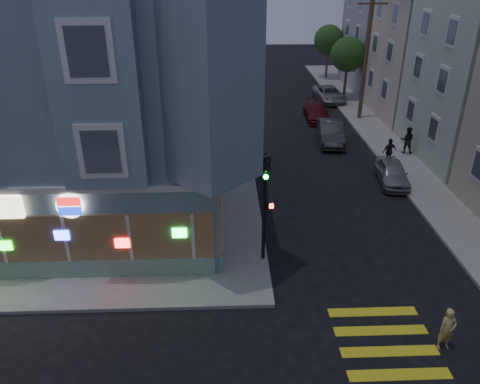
{
  "coord_description": "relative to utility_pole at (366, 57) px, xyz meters",
  "views": [
    {
      "loc": [
        1.21,
        -11.31,
        11.45
      ],
      "look_at": [
        1.89,
        6.43,
        2.55
      ],
      "focal_mm": 35.0,
      "sensor_mm": 36.0,
      "label": 1
    }
  ],
  "objects": [
    {
      "name": "fire_hydrant",
      "position": [
        -0.7,
        -11.34,
        -4.25
      ],
      "size": [
        0.43,
        0.25,
        0.75
      ],
      "color": "silver",
      "rests_on": "sidewalk_ne"
    },
    {
      "name": "ground",
      "position": [
        -12.0,
        -24.0,
        -4.8
      ],
      "size": [
        120.0,
        120.0,
        0.0
      ],
      "primitive_type": "plane",
      "color": "black",
      "rests_on": "ground"
    },
    {
      "name": "street_tree_far",
      "position": [
        0.2,
        14.0,
        -0.86
      ],
      "size": [
        3.0,
        3.0,
        5.3
      ],
      "color": "#4C3826",
      "rests_on": "sidewalk_ne"
    },
    {
      "name": "row_house_d",
      "position": [
        7.5,
        10.0,
        0.6
      ],
      "size": [
        12.0,
        8.6,
        10.5
      ],
      "primitive_type": "cube",
      "color": "gray",
      "rests_on": "sidewalk_ne"
    },
    {
      "name": "pedestrian_a",
      "position": [
        1.0,
        -7.51,
        -3.78
      ],
      "size": [
        1.01,
        0.9,
        1.73
      ],
      "primitive_type": "imported",
      "rotation": [
        0.0,
        0.0,
        2.8
      ],
      "color": "black",
      "rests_on": "sidewalk_ne"
    },
    {
      "name": "sidewalk_nw",
      "position": [
        -25.5,
        -1.0,
        -4.72
      ],
      "size": [
        33.0,
        42.0,
        0.15
      ],
      "primitive_type": "cube",
      "color": "gray",
      "rests_on": "ground"
    },
    {
      "name": "pedestrian_b",
      "position": [
        -0.7,
        -9.2,
        -3.85
      ],
      "size": [
        1.01,
        0.65,
        1.6
      ],
      "primitive_type": "imported",
      "rotation": [
        0.0,
        0.0,
        3.44
      ],
      "color": "black",
      "rests_on": "sidewalk_ne"
    },
    {
      "name": "traffic_signal",
      "position": [
        -9.18,
        -19.12,
        -1.43
      ],
      "size": [
        0.59,
        0.53,
        4.75
      ],
      "rotation": [
        0.0,
        0.0,
        0.24
      ],
      "color": "black",
      "rests_on": "sidewalk_nw"
    },
    {
      "name": "row_house_c",
      "position": [
        7.5,
        1.0,
        -0.15
      ],
      "size": [
        12.0,
        8.6,
        9.0
      ],
      "primitive_type": "cube",
      "color": "beige",
      "rests_on": "sidewalk_ne"
    },
    {
      "name": "parked_car_d",
      "position": [
        -1.3,
        5.33,
        -4.15
      ],
      "size": [
        2.55,
        4.81,
        1.29
      ],
      "primitive_type": "imported",
      "rotation": [
        0.0,
        0.0,
        0.09
      ],
      "color": "#979BA1",
      "rests_on": "ground"
    },
    {
      "name": "utility_pole",
      "position": [
        0.0,
        0.0,
        0.0
      ],
      "size": [
        2.2,
        0.3,
        9.0
      ],
      "color": "#4C3826",
      "rests_on": "sidewalk_ne"
    },
    {
      "name": "parked_car_b",
      "position": [
        -3.4,
        -5.07,
        -4.06
      ],
      "size": [
        2.04,
        4.62,
        1.48
      ],
      "primitive_type": "imported",
      "rotation": [
        0.0,
        0.0,
        -0.11
      ],
      "color": "#35383A",
      "rests_on": "ground"
    },
    {
      "name": "parked_car_c",
      "position": [
        -3.4,
        0.13,
        -4.18
      ],
      "size": [
        1.87,
        4.32,
        1.24
      ],
      "primitive_type": "imported",
      "rotation": [
        0.0,
        0.0,
        -0.03
      ],
      "color": "maroon",
      "rests_on": "ground"
    },
    {
      "name": "corner_building",
      "position": [
        -18.0,
        -13.02,
        1.02
      ],
      "size": [
        14.6,
        14.6,
        11.4
      ],
      "color": "slate",
      "rests_on": "sidewalk_nw"
    },
    {
      "name": "running_child",
      "position": [
        -3.68,
        -24.12,
        -4.03
      ],
      "size": [
        0.59,
        0.41,
        1.54
      ],
      "primitive_type": "imported",
      "rotation": [
        0.0,
        0.0,
        0.08
      ],
      "color": "tan",
      "rests_on": "ground"
    },
    {
      "name": "street_tree_near",
      "position": [
        0.2,
        6.0,
        -0.86
      ],
      "size": [
        3.0,
        3.0,
        5.3
      ],
      "color": "#4C3826",
      "rests_on": "sidewalk_ne"
    },
    {
      "name": "parked_car_a",
      "position": [
        -1.3,
        -11.67,
        -4.16
      ],
      "size": [
        1.91,
        3.87,
        1.27
      ],
      "primitive_type": "imported",
      "rotation": [
        0.0,
        0.0,
        -0.11
      ],
      "color": "#939499",
      "rests_on": "ground"
    }
  ]
}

